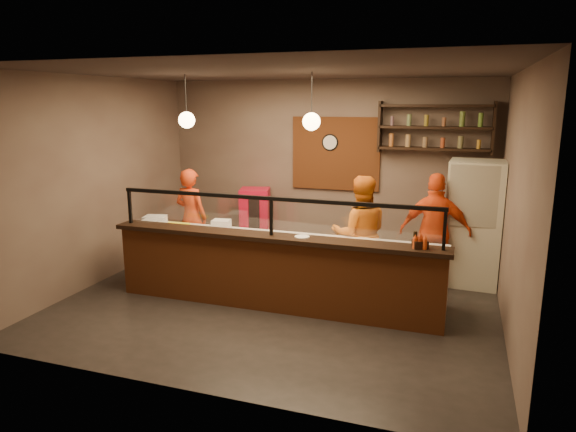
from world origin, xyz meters
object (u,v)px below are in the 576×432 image
(cook_right, at_px, (435,232))
(pepper_mill, at_px, (415,240))
(wall_clock, at_px, (330,142))
(condiment_caddy, at_px, (420,244))
(fridge, at_px, (474,223))
(red_cooler, at_px, (255,221))
(pizza_dough, at_px, (362,242))
(cook_mid, at_px, (360,234))
(cook_left, at_px, (191,217))

(cook_right, xyz_separation_m, pepper_mill, (-0.17, -1.59, 0.27))
(wall_clock, xyz_separation_m, condiment_caddy, (1.84, -2.76, -0.99))
(fridge, relative_size, red_cooler, 1.57)
(fridge, bearing_deg, wall_clock, 165.85)
(cook_right, distance_m, condiment_caddy, 1.59)
(red_cooler, xyz_separation_m, pizza_dough, (2.36, -1.85, 0.29))
(cook_mid, distance_m, pepper_mill, 1.46)
(wall_clock, bearing_deg, cook_right, -31.36)
(wall_clock, bearing_deg, cook_mid, -61.58)
(cook_left, xyz_separation_m, condiment_caddy, (3.99, -1.48, 0.26))
(wall_clock, bearing_deg, cook_left, -149.23)
(pepper_mill, bearing_deg, wall_clock, 122.65)
(fridge, height_order, pepper_mill, fridge)
(cook_mid, distance_m, fridge, 1.84)
(cook_mid, relative_size, red_cooler, 1.43)
(pepper_mill, bearing_deg, condiment_caddy, 17.14)
(wall_clock, xyz_separation_m, pizza_dough, (1.02, -2.16, -1.19))
(pizza_dough, xyz_separation_m, condiment_caddy, (0.83, -0.60, 0.20))
(pizza_dough, xyz_separation_m, pepper_mill, (0.77, -0.62, 0.26))
(condiment_caddy, bearing_deg, cook_left, 159.65)
(cook_mid, relative_size, pepper_mill, 8.43)
(cook_mid, xyz_separation_m, cook_right, (1.06, 0.46, 0.01))
(red_cooler, bearing_deg, pizza_dough, -52.71)
(cook_mid, relative_size, pizza_dough, 3.61)
(pizza_dough, bearing_deg, cook_right, 46.12)
(cook_left, xyz_separation_m, fridge, (4.65, 0.52, 0.13))
(condiment_caddy, bearing_deg, pizza_dough, 144.02)
(pizza_dough, relative_size, condiment_caddy, 2.80)
(condiment_caddy, bearing_deg, pepper_mill, -162.86)
(cook_right, bearing_deg, wall_clock, -35.27)
(cook_left, height_order, cook_mid, cook_mid)
(cook_mid, distance_m, cook_right, 1.15)
(cook_left, distance_m, fridge, 4.68)
(fridge, distance_m, condiment_caddy, 2.11)
(cook_right, height_order, pepper_mill, cook_right)
(wall_clock, bearing_deg, condiment_caddy, -56.27)
(cook_right, xyz_separation_m, condiment_caddy, (-0.11, -1.57, 0.22))
(cook_left, relative_size, cook_mid, 0.96)
(wall_clock, xyz_separation_m, cook_left, (-2.15, -1.28, -1.25))
(red_cooler, distance_m, pepper_mill, 4.02)
(wall_clock, distance_m, pizza_dough, 2.67)
(wall_clock, xyz_separation_m, red_cooler, (-1.35, -0.31, -1.48))
(cook_right, relative_size, pepper_mill, 8.53)
(cook_mid, bearing_deg, cook_left, -24.51)
(fridge, relative_size, pepper_mill, 9.31)
(fridge, bearing_deg, cook_left, -170.84)
(fridge, xyz_separation_m, pepper_mill, (-0.72, -2.02, 0.19))
(cook_right, xyz_separation_m, fridge, (0.55, 0.43, 0.08))
(cook_left, relative_size, cook_right, 0.95)
(cook_left, height_order, red_cooler, cook_left)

